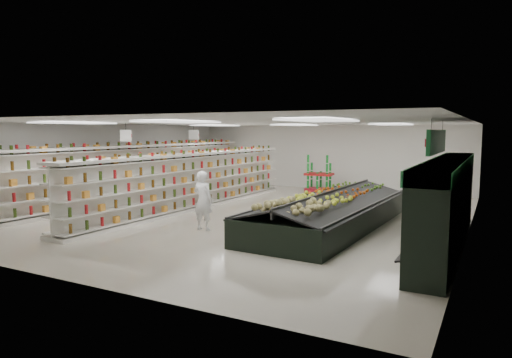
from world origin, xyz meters
The scene contains 16 objects.
floor centered at (0.00, 0.00, 0.00)m, with size 16.00×16.00×0.00m, color beige.
ceiling centered at (0.00, 0.00, 3.20)m, with size 14.00×16.00×0.02m, color white.
wall_back centered at (0.00, 8.00, 1.60)m, with size 14.00×0.02×3.20m, color white.
wall_front centered at (0.00, -8.00, 1.60)m, with size 14.00×0.02×3.20m, color white.
wall_left centered at (-7.00, 0.00, 1.60)m, with size 0.02×16.00×3.20m, color white.
wall_right centered at (7.00, 0.00, 1.60)m, with size 0.02×16.00×3.20m, color white.
produce_wall_case centered at (6.53, -1.50, 1.24)m, with size 0.93×8.00×2.20m.
aisle_sign_near centered at (-3.80, -2.00, 2.75)m, with size 0.52×0.06×0.75m.
aisle_sign_far centered at (-3.80, 2.00, 2.75)m, with size 0.52×0.06×0.75m.
hortifruti_banner centered at (6.25, -1.50, 2.65)m, with size 0.12×3.20×0.95m.
gondola_left centered at (-5.74, 0.74, 1.07)m, with size 1.48×13.52×2.34m.
gondola_center centered at (-2.45, -0.03, 0.96)m, with size 1.22×12.13×2.10m.
produce_island centered at (3.23, -0.82, 0.51)m, with size 3.07×7.64×1.12m.
soda_endcap centered at (0.17, 6.56, 0.79)m, with size 1.34×0.97×1.63m.
shopper_main centered at (0.04, -2.94, 0.88)m, with size 0.64×0.42×1.77m, color white.
shopper_background centered at (-4.19, 4.00, 0.94)m, with size 0.91×0.56×1.88m, color #977E5D.
Camera 1 is at (7.63, -13.90, 2.92)m, focal length 32.00 mm.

